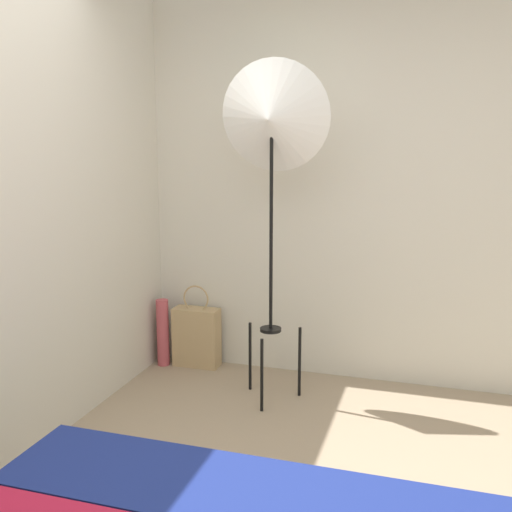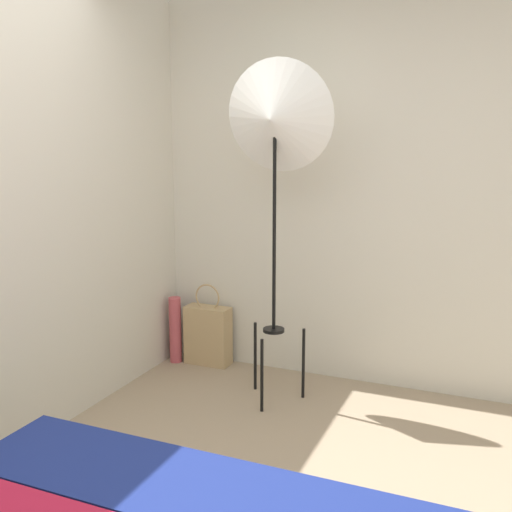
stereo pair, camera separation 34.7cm
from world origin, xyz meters
TOP-DOWN VIEW (x-y plane):
  - wall_back at (0.00, 2.14)m, footprint 8.00×0.05m
  - wall_side_left at (-1.34, 1.00)m, footprint 0.05×8.00m
  - photo_umbrella at (-0.31, 1.60)m, footprint 0.67×0.34m
  - tote_bag at (-0.98, 2.00)m, footprint 0.33×0.15m
  - paper_roll at (-1.22, 1.94)m, footprint 0.09×0.09m

SIDE VIEW (x-z plane):
  - tote_bag at x=-0.98m, z-range -0.08..0.52m
  - paper_roll at x=-1.22m, z-range 0.00..0.49m
  - wall_back at x=0.00m, z-range 0.00..2.60m
  - wall_side_left at x=-1.34m, z-range 0.00..2.60m
  - photo_umbrella at x=-0.31m, z-range 0.68..2.79m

